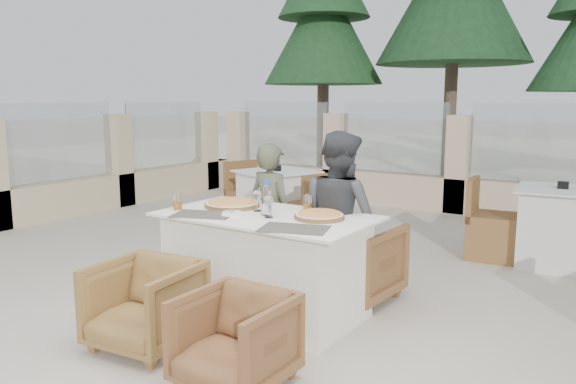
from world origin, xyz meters
The scene contains 25 objects.
ground centered at (0.00, 0.00, 0.00)m, with size 80.00×80.00×0.00m, color beige.
sand_patch centered at (0.00, 14.00, 0.01)m, with size 30.00×16.00×0.01m, color #EFE5C3.
perimeter_wall_far centered at (0.00, 4.80, 0.80)m, with size 10.00×0.34×1.60m, color beige, non-canonical shape.
perimeter_wall_left centered at (-4.50, 1.50, 0.80)m, with size 0.34×7.00×1.60m, color beige, non-canonical shape.
pine_far_left centered at (-3.50, 7.00, 2.75)m, with size 2.42×2.42×5.50m, color #1F4823.
pine_mid_left centered at (-1.00, 7.50, 3.25)m, with size 2.86×2.86×6.50m, color #1D4522.
dining_table centered at (-0.04, 0.11, 0.39)m, with size 1.60×0.90×0.77m, color white, non-canonical shape.
placemat_near_left centered at (-0.42, -0.15, 0.77)m, with size 0.45×0.30×0.00m, color #535047.
placemat_near_right centered at (0.39, -0.16, 0.77)m, with size 0.45×0.30×0.00m, color #504D44.
pizza_left centered at (-0.45, 0.22, 0.80)m, with size 0.44×0.44×0.06m, color orange.
pizza_right centered at (0.37, 0.21, 0.79)m, with size 0.36×0.36×0.05m, color #E5561F.
water_bottle centered at (-0.02, 0.10, 0.90)m, with size 0.08×0.08×0.26m, color #C2E6FF.
wine_glass_centre centered at (-0.17, 0.18, 0.86)m, with size 0.08×0.08×0.18m, color white, non-canonical shape.
wine_glass_near centered at (0.04, 0.04, 0.86)m, with size 0.08×0.08×0.18m, color white, non-canonical shape.
beer_glass_left centered at (-0.72, -0.11, 0.84)m, with size 0.07×0.07×0.14m, color orange.
beer_glass_right centered at (0.16, 0.39, 0.84)m, with size 0.07×0.07×0.13m, color gold.
olive_dish centered at (-0.23, -0.05, 0.79)m, with size 0.11×0.11×0.04m, color white, non-canonical shape.
armchair_far_left centered at (-0.38, 0.86, 0.30)m, with size 0.63×0.65×0.59m, color brown.
armchair_far_right centered at (0.37, 0.75, 0.32)m, with size 0.68×0.70×0.64m, color brown.
armchair_near_left centered at (-0.36, -0.81, 0.29)m, with size 0.62×0.63×0.58m, color olive.
armchair_near_right centered at (0.45, -0.88, 0.27)m, with size 0.58×0.59×0.54m, color brown.
diner_left centered at (-0.37, 0.66, 0.63)m, with size 0.46×0.30×1.26m, color #4C513B.
diner_right centered at (0.33, 0.58, 0.69)m, with size 0.67×0.52×1.39m, color #3D3F43.
bg_table_a centered at (-1.44, 2.30, 0.39)m, with size 1.64×0.82×0.77m, color white, non-canonical shape.
bg_table_b centered at (1.64, 2.69, 0.39)m, with size 1.64×0.82×0.77m, color silver, non-canonical shape.
Camera 1 is at (2.35, -3.22, 1.62)m, focal length 35.00 mm.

